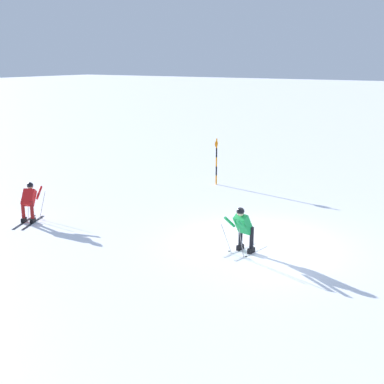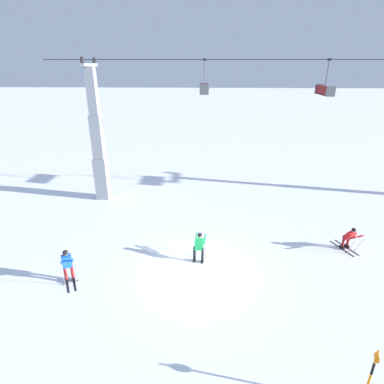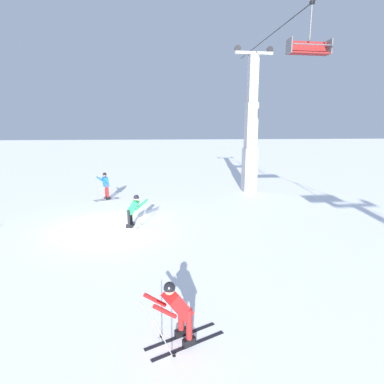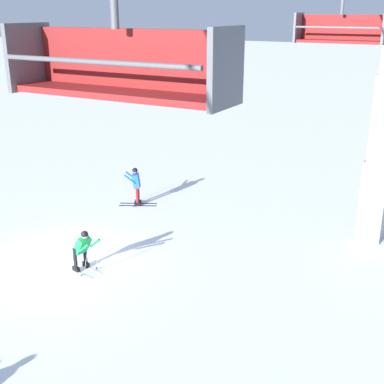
{
  "view_description": "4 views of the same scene",
  "coord_description": "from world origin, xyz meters",
  "px_view_note": "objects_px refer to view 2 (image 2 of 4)",
  "views": [
    {
      "loc": [
        -6.39,
        14.32,
        5.85
      ],
      "look_at": [
        1.03,
        2.44,
        2.15
      ],
      "focal_mm": 47.32,
      "sensor_mm": 36.0,
      "label": 1
    },
    {
      "loc": [
        0.3,
        -12.73,
        9.46
      ],
      "look_at": [
        -0.37,
        2.56,
        3.19
      ],
      "focal_mm": 29.26,
      "sensor_mm": 36.0,
      "label": 2
    },
    {
      "loc": [
        13.78,
        1.88,
        4.39
      ],
      "look_at": [
        0.32,
        3.7,
        1.62
      ],
      "focal_mm": 28.59,
      "sensor_mm": 36.0,
      "label": 3
    },
    {
      "loc": [
        11.68,
        11.74,
        8.33
      ],
      "look_at": [
        -0.4,
        4.96,
        3.38
      ],
      "focal_mm": 47.63,
      "sensor_mm": 36.0,
      "label": 4
    }
  ],
  "objects_px": {
    "lift_tower_near": "(98,146)",
    "skier_distant_downhill": "(67,263)",
    "skier_carving_main": "(199,245)",
    "chairlift_seat_second": "(324,90)",
    "trail_marker_pole": "(370,377)",
    "chairlift_seat_nearest": "(203,88)",
    "skier_distant_uphill": "(350,237)"
  },
  "relations": [
    {
      "from": "chairlift_seat_second",
      "to": "trail_marker_pole",
      "type": "height_order",
      "value": "chairlift_seat_second"
    },
    {
      "from": "chairlift_seat_nearest",
      "to": "lift_tower_near",
      "type": "bearing_deg",
      "value": 180.0
    },
    {
      "from": "skier_carving_main",
      "to": "lift_tower_near",
      "type": "bearing_deg",
      "value": 133.3
    },
    {
      "from": "skier_distant_uphill",
      "to": "skier_distant_downhill",
      "type": "relative_size",
      "value": 1.0
    },
    {
      "from": "chairlift_seat_second",
      "to": "trail_marker_pole",
      "type": "distance_m",
      "value": 16.85
    },
    {
      "from": "chairlift_seat_nearest",
      "to": "skier_distant_uphill",
      "type": "xyz_separation_m",
      "value": [
        8.08,
        -6.59,
        -7.15
      ]
    },
    {
      "from": "chairlift_seat_second",
      "to": "lift_tower_near",
      "type": "bearing_deg",
      "value": 180.0
    },
    {
      "from": "skier_carving_main",
      "to": "chairlift_seat_second",
      "type": "relative_size",
      "value": 0.78
    },
    {
      "from": "chairlift_seat_nearest",
      "to": "skier_distant_downhill",
      "type": "relative_size",
      "value": 1.21
    },
    {
      "from": "trail_marker_pole",
      "to": "skier_distant_downhill",
      "type": "xyz_separation_m",
      "value": [
        -11.03,
        5.26,
        -0.17
      ]
    },
    {
      "from": "chairlift_seat_nearest",
      "to": "skier_distant_downhill",
      "type": "height_order",
      "value": "chairlift_seat_nearest"
    },
    {
      "from": "lift_tower_near",
      "to": "skier_distant_downhill",
      "type": "height_order",
      "value": "lift_tower_near"
    },
    {
      "from": "lift_tower_near",
      "to": "skier_carving_main",
      "type": "bearing_deg",
      "value": -46.7
    },
    {
      "from": "skier_distant_uphill",
      "to": "skier_distant_downhill",
      "type": "height_order",
      "value": "skier_distant_downhill"
    },
    {
      "from": "lift_tower_near",
      "to": "chairlift_seat_nearest",
      "type": "bearing_deg",
      "value": 0.0
    },
    {
      "from": "lift_tower_near",
      "to": "skier_distant_downhill",
      "type": "distance_m",
      "value": 10.48
    },
    {
      "from": "skier_carving_main",
      "to": "chairlift_seat_second",
      "type": "distance_m",
      "value": 13.17
    },
    {
      "from": "chairlift_seat_nearest",
      "to": "skier_distant_downhill",
      "type": "xyz_separation_m",
      "value": [
        -6.02,
        -9.93,
        -6.96
      ]
    },
    {
      "from": "skier_carving_main",
      "to": "skier_distant_downhill",
      "type": "xyz_separation_m",
      "value": [
        -5.99,
        -2.05,
        0.15
      ]
    },
    {
      "from": "skier_carving_main",
      "to": "lift_tower_near",
      "type": "relative_size",
      "value": 0.18
    },
    {
      "from": "chairlift_seat_second",
      "to": "skier_distant_uphill",
      "type": "xyz_separation_m",
      "value": [
        0.24,
        -6.59,
        -7.08
      ]
    },
    {
      "from": "skier_carving_main",
      "to": "trail_marker_pole",
      "type": "distance_m",
      "value": 8.89
    },
    {
      "from": "lift_tower_near",
      "to": "skier_distant_uphill",
      "type": "xyz_separation_m",
      "value": [
        15.53,
        -6.59,
        -3.22
      ]
    },
    {
      "from": "skier_carving_main",
      "to": "trail_marker_pole",
      "type": "height_order",
      "value": "trail_marker_pole"
    },
    {
      "from": "trail_marker_pole",
      "to": "skier_distant_uphill",
      "type": "height_order",
      "value": "trail_marker_pole"
    },
    {
      "from": "chairlift_seat_nearest",
      "to": "chairlift_seat_second",
      "type": "relative_size",
      "value": 0.97
    },
    {
      "from": "chairlift_seat_second",
      "to": "skier_distant_downhill",
      "type": "bearing_deg",
      "value": -144.36
    },
    {
      "from": "chairlift_seat_second",
      "to": "chairlift_seat_nearest",
      "type": "bearing_deg",
      "value": 180.0
    },
    {
      "from": "lift_tower_near",
      "to": "chairlift_seat_nearest",
      "type": "xyz_separation_m",
      "value": [
        7.46,
        0.0,
        3.93
      ]
    },
    {
      "from": "skier_carving_main",
      "to": "chairlift_seat_second",
      "type": "bearing_deg",
      "value": 45.06
    },
    {
      "from": "trail_marker_pole",
      "to": "skier_distant_downhill",
      "type": "bearing_deg",
      "value": 154.5
    },
    {
      "from": "chairlift_seat_second",
      "to": "skier_distant_uphill",
      "type": "distance_m",
      "value": 9.67
    }
  ]
}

